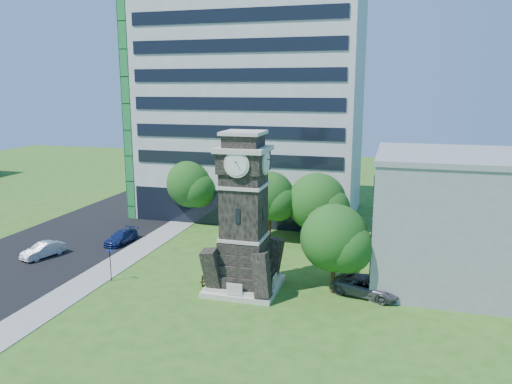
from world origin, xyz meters
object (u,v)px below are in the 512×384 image
(park_bench, at_px, (212,281))
(clock_tower, at_px, (244,223))
(car_street_north, at_px, (121,237))
(car_street_mid, at_px, (43,250))
(car_east_lot, at_px, (367,286))
(street_sign, at_px, (110,261))

(park_bench, bearing_deg, clock_tower, -7.73)
(car_street_north, bearing_deg, car_street_mid, -126.24)
(clock_tower, height_order, car_east_lot, clock_tower)
(car_east_lot, xyz_separation_m, street_sign, (-20.13, -2.64, 0.98))
(clock_tower, relative_size, park_bench, 6.84)
(car_street_mid, height_order, park_bench, car_street_mid)
(car_east_lot, distance_m, park_bench, 11.90)
(car_street_mid, xyz_separation_m, street_sign, (9.16, -3.42, 1.03))
(park_bench, xyz_separation_m, street_sign, (-8.34, -1.03, 1.21))
(car_east_lot, relative_size, park_bench, 2.91)
(car_east_lot, bearing_deg, car_street_north, 91.97)
(car_street_north, xyz_separation_m, park_bench, (12.79, -8.04, -0.13))
(car_street_mid, bearing_deg, park_bench, 9.36)
(car_street_north, distance_m, park_bench, 15.10)
(park_bench, height_order, street_sign, street_sign)
(car_street_mid, xyz_separation_m, park_bench, (17.49, -2.38, -0.18))
(park_bench, bearing_deg, car_street_north, 130.30)
(park_bench, bearing_deg, street_sign, 169.52)
(clock_tower, relative_size, street_sign, 4.50)
(clock_tower, xyz_separation_m, car_street_north, (-15.26, 7.61, -4.66))
(car_street_mid, xyz_separation_m, car_street_north, (4.71, 5.66, -0.05))
(clock_tower, bearing_deg, car_east_lot, 7.21)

